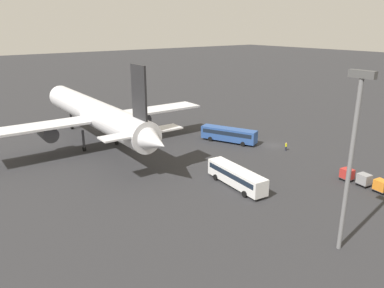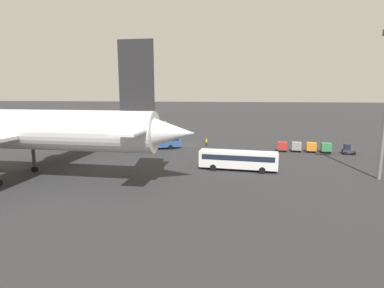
{
  "view_description": "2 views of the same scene",
  "coord_description": "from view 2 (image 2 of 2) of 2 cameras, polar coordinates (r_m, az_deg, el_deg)",
  "views": [
    {
      "loc": [
        -50.81,
        60.64,
        25.1
      ],
      "look_at": [
        0.75,
        21.5,
        4.31
      ],
      "focal_mm": 35.0,
      "sensor_mm": 36.0,
      "label": 1
    },
    {
      "loc": [
        -9.68,
        68.73,
        12.51
      ],
      "look_at": [
        -2.09,
        12.31,
        2.49
      ],
      "focal_mm": 28.0,
      "sensor_mm": 36.0,
      "label": 2
    }
  ],
  "objects": [
    {
      "name": "cargo_cart_green",
      "position": [
        67.48,
        24.19,
        -0.56
      ],
      "size": [
        2.21,
        1.94,
        2.06
      ],
      "rotation": [
        0.0,
        0.0,
        -0.14
      ],
      "color": "#38383D",
      "rests_on": "ground"
    },
    {
      "name": "baggage_tug",
      "position": [
        67.97,
        27.6,
        -0.97
      ],
      "size": [
        2.48,
        1.77,
        2.1
      ],
      "rotation": [
        0.0,
        0.0,
        -0.07
      ],
      "color": "#333338",
      "rests_on": "ground"
    },
    {
      "name": "airplane",
      "position": [
        50.5,
        -32.36,
        2.31
      ],
      "size": [
        55.99,
        48.15,
        18.96
      ],
      "rotation": [
        0.0,
        0.0,
        -0.03
      ],
      "color": "silver",
      "rests_on": "ground"
    },
    {
      "name": "cargo_cart_red",
      "position": [
        65.76,
        16.83,
        -0.36
      ],
      "size": [
        2.21,
        1.94,
        2.06
      ],
      "rotation": [
        0.0,
        0.0,
        -0.14
      ],
      "color": "#38383D",
      "rests_on": "ground"
    },
    {
      "name": "worker_person",
      "position": [
        69.5,
        2.76,
        0.33
      ],
      "size": [
        0.38,
        0.38,
        1.74
      ],
      "color": "#1E1E2D",
      "rests_on": "ground"
    },
    {
      "name": "cargo_cart_grey",
      "position": [
        66.42,
        19.29,
        -0.4
      ],
      "size": [
        2.21,
        1.94,
        2.06
      ],
      "rotation": [
        0.0,
        0.0,
        -0.14
      ],
      "color": "#38383D",
      "rests_on": "ground"
    },
    {
      "name": "shuttle_bus_near",
      "position": [
        65.95,
        -7.69,
        0.64
      ],
      "size": [
        12.57,
        7.52,
        3.18
      ],
      "rotation": [
        0.0,
        0.0,
        0.42
      ],
      "color": "#2D5199",
      "rests_on": "ground"
    },
    {
      "name": "cargo_cart_orange",
      "position": [
        66.87,
        21.76,
        -0.48
      ],
      "size": [
        2.21,
        1.94,
        2.06
      ],
      "rotation": [
        0.0,
        0.0,
        -0.14
      ],
      "color": "#38383D",
      "rests_on": "ground"
    },
    {
      "name": "shuttle_bus_far",
      "position": [
        48.65,
        8.77,
        -2.79
      ],
      "size": [
        12.58,
        3.91,
        3.07
      ],
      "rotation": [
        0.0,
        0.0,
        -0.1
      ],
      "color": "white",
      "rests_on": "ground"
    },
    {
      "name": "ground_plane",
      "position": [
        70.53,
        -0.35,
        -0.24
      ],
      "size": [
        600.0,
        600.0,
        0.0
      ],
      "primitive_type": "plane",
      "color": "#2D2D30"
    }
  ]
}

